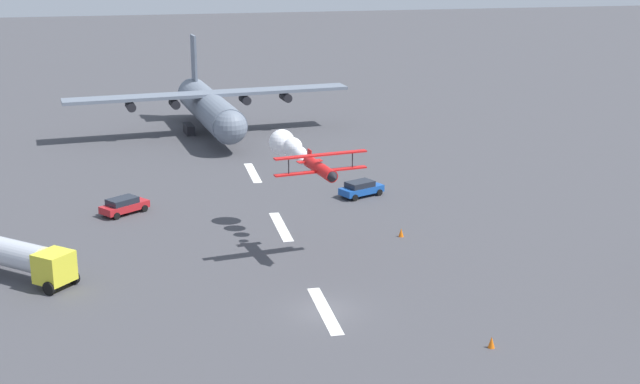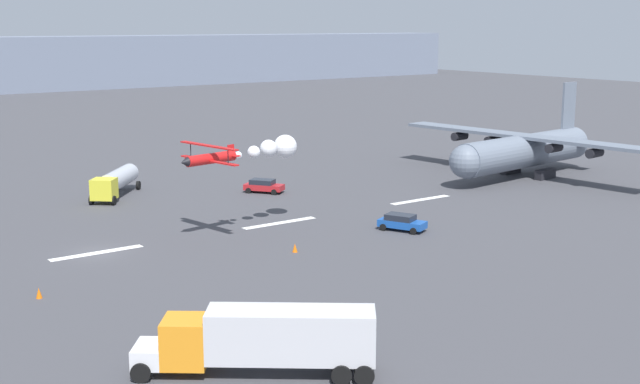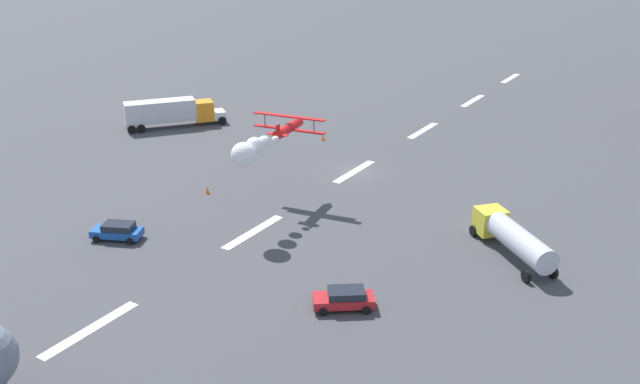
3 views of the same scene
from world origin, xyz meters
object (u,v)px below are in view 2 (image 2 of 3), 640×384
semi_truck_orange (264,338)px  traffic_cone_far (295,248)px  cargo_transport_plane (519,151)px  followme_car_yellow (402,222)px  stunt_biplane_red (260,150)px  airport_staff_sedan (264,186)px  traffic_cone_near (39,293)px  fuel_tanker_truck (115,181)px

semi_truck_orange → traffic_cone_far: semi_truck_orange is taller
cargo_transport_plane → followme_car_yellow: cargo_transport_plane is taller
stunt_biplane_red → semi_truck_orange: stunt_biplane_red is taller
semi_truck_orange → followme_car_yellow: 34.01m
stunt_biplane_red → followme_car_yellow: (10.09, -8.26, -6.59)m
airport_staff_sedan → traffic_cone_far: 25.42m
semi_truck_orange → cargo_transport_plane: bearing=29.1°
followme_car_yellow → semi_truck_orange: bearing=-144.0°
stunt_biplane_red → traffic_cone_near: stunt_biplane_red is taller
stunt_biplane_red → traffic_cone_far: stunt_biplane_red is taller
semi_truck_orange → fuel_tanker_truck: semi_truck_orange is taller
cargo_transport_plane → fuel_tanker_truck: 48.36m
followme_car_yellow → traffic_cone_far: bearing=-178.2°
followme_car_yellow → traffic_cone_near: followme_car_yellow is taller
traffic_cone_far → followme_car_yellow: bearing=1.8°
semi_truck_orange → traffic_cone_near: (-5.89, 20.16, -1.73)m
cargo_transport_plane → traffic_cone_near: bearing=-169.6°
semi_truck_orange → followme_car_yellow: (27.49, 19.98, -1.29)m
followme_car_yellow → airport_staff_sedan: same height
fuel_tanker_truck → traffic_cone_near: size_ratio=11.89×
fuel_tanker_truck → traffic_cone_far: size_ratio=11.89×
followme_car_yellow → airport_staff_sedan: size_ratio=1.02×
semi_truck_orange → traffic_cone_near: bearing=106.3°
cargo_transport_plane → traffic_cone_far: (-41.47, -12.03, -3.07)m
semi_truck_orange → traffic_cone_near: 21.07m
fuel_tanker_truck → traffic_cone_near: fuel_tanker_truck is taller
traffic_cone_near → traffic_cone_far: same height
stunt_biplane_red → fuel_tanker_truck: stunt_biplane_red is taller
followme_car_yellow → airport_staff_sedan: (-0.97, 22.43, 0.00)m
cargo_transport_plane → stunt_biplane_red: bearing=-175.1°
stunt_biplane_red → traffic_cone_far: bearing=-103.6°
fuel_tanker_truck → followme_car_yellow: size_ratio=1.90×
cargo_transport_plane → traffic_cone_near: 63.78m
traffic_cone_far → stunt_biplane_red: bearing=76.4°
followme_car_yellow → traffic_cone_far: followme_car_yellow is taller
stunt_biplane_red → traffic_cone_far: size_ratio=17.44×
stunt_biplane_red → followme_car_yellow: bearing=-39.3°
traffic_cone_far → airport_staff_sedan: bearing=63.8°
cargo_transport_plane → traffic_cone_near: (-62.66, -11.47, -3.07)m
followme_car_yellow → airport_staff_sedan: bearing=92.5°
cargo_transport_plane → airport_staff_sedan: cargo_transport_plane is taller
followme_car_yellow → traffic_cone_far: size_ratio=6.24×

